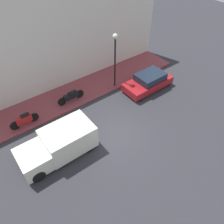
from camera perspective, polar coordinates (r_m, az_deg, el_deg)
The scene contains 8 objects.
ground_plane at distance 14.38m, azimuth 0.63°, elevation -5.90°, with size 60.00×60.00×0.00m, color #2D2D33.
sidewalk at distance 17.61m, azimuth -9.90°, elevation 4.64°, with size 3.04×19.14×0.11m.
building_facade at distance 17.00m, azimuth -14.36°, elevation 17.10°, with size 0.30×19.14×7.44m.
parked_car at distance 17.94m, azimuth 9.49°, elevation 7.85°, with size 1.84×4.08×1.32m.
delivery_van at distance 13.10m, azimuth -13.86°, elevation -8.21°, with size 1.99×4.46×1.74m.
motorcycle_red at distance 15.61m, azimuth -21.95°, elevation -1.89°, with size 0.30×1.95×0.88m.
motorcycle_black at distance 16.62m, azimuth -10.64°, elevation 4.04°, with size 0.30×2.16×0.80m.
streetlamp at distance 16.52m, azimuth 0.81°, elevation 15.68°, with size 0.38×0.38×4.40m.
Camera 1 is at (-7.36, 5.80, 10.91)m, focal length 35.00 mm.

